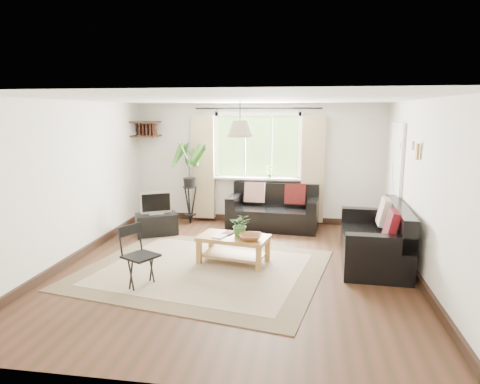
% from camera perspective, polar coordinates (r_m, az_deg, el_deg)
% --- Properties ---
extents(floor, '(5.50, 5.50, 0.00)m').
position_cam_1_polar(floor, '(6.30, -0.57, -10.10)').
color(floor, '#322010').
rests_on(floor, ground).
extents(ceiling, '(5.50, 5.50, 0.00)m').
position_cam_1_polar(ceiling, '(5.89, -0.61, 12.29)').
color(ceiling, white).
rests_on(ceiling, floor).
extents(wall_back, '(5.00, 0.02, 2.40)m').
position_cam_1_polar(wall_back, '(8.68, 2.38, 3.80)').
color(wall_back, white).
rests_on(wall_back, floor).
extents(wall_front, '(5.00, 0.02, 2.40)m').
position_cam_1_polar(wall_front, '(3.37, -8.28, -7.27)').
color(wall_front, white).
rests_on(wall_front, floor).
extents(wall_left, '(0.02, 5.50, 2.40)m').
position_cam_1_polar(wall_left, '(6.84, -21.72, 1.21)').
color(wall_left, white).
rests_on(wall_left, floor).
extents(wall_right, '(0.02, 5.50, 2.40)m').
position_cam_1_polar(wall_right, '(6.10, 23.27, 0.04)').
color(wall_right, white).
rests_on(wall_right, floor).
extents(rug, '(3.76, 3.39, 0.02)m').
position_cam_1_polar(rug, '(6.26, -4.90, -10.18)').
color(rug, beige).
rests_on(rug, floor).
extents(window, '(2.50, 0.16, 2.16)m').
position_cam_1_polar(window, '(8.60, 2.37, 6.09)').
color(window, white).
rests_on(window, wall_back).
extents(door, '(0.06, 0.96, 2.06)m').
position_cam_1_polar(door, '(7.76, 19.89, 0.87)').
color(door, silver).
rests_on(door, wall_right).
extents(corner_shelf, '(0.50, 0.50, 0.34)m').
position_cam_1_polar(corner_shelf, '(8.92, -12.45, 8.20)').
color(corner_shelf, black).
rests_on(corner_shelf, wall_back).
extents(pendant_lamp, '(0.36, 0.36, 0.54)m').
position_cam_1_polar(pendant_lamp, '(6.29, 0.00, 8.99)').
color(pendant_lamp, beige).
rests_on(pendant_lamp, ceiling).
extents(wall_sconce, '(0.12, 0.12, 0.28)m').
position_cam_1_polar(wall_sconce, '(6.30, 22.34, 5.38)').
color(wall_sconce, beige).
rests_on(wall_sconce, wall_right).
extents(sofa_back, '(1.77, 0.99, 0.80)m').
position_cam_1_polar(sofa_back, '(8.30, 4.44, -2.12)').
color(sofa_back, black).
rests_on(sofa_back, floor).
extents(sofa_right, '(1.83, 0.98, 0.84)m').
position_cam_1_polar(sofa_right, '(6.69, 17.40, -5.54)').
color(sofa_right, black).
rests_on(sofa_right, floor).
extents(coffee_table, '(1.11, 0.74, 0.42)m').
position_cam_1_polar(coffee_table, '(6.43, -0.86, -7.68)').
color(coffee_table, '#9A6632').
rests_on(coffee_table, floor).
extents(table_plant, '(0.33, 0.29, 0.34)m').
position_cam_1_polar(table_plant, '(6.33, 0.07, -4.38)').
color(table_plant, '#346227').
rests_on(table_plant, coffee_table).
extents(bowl, '(0.37, 0.37, 0.08)m').
position_cam_1_polar(bowl, '(6.18, 1.44, -6.02)').
color(bowl, brown).
rests_on(bowl, coffee_table).
extents(book_a, '(0.22, 0.26, 0.02)m').
position_cam_1_polar(book_a, '(6.38, -3.36, -5.81)').
color(book_a, white).
rests_on(book_a, coffee_table).
extents(book_b, '(0.21, 0.25, 0.02)m').
position_cam_1_polar(book_b, '(6.54, -2.21, -5.37)').
color(book_b, '#542421').
rests_on(book_b, coffee_table).
extents(tv_stand, '(0.84, 0.71, 0.39)m').
position_cam_1_polar(tv_stand, '(8.01, -11.05, -4.28)').
color(tv_stand, black).
rests_on(tv_stand, floor).
extents(tv, '(0.59, 0.43, 0.43)m').
position_cam_1_polar(tv, '(7.91, -11.15, -1.38)').
color(tv, '#A5A5AA').
rests_on(tv, tv_stand).
extents(palm_stand, '(0.69, 0.69, 1.65)m').
position_cam_1_polar(palm_stand, '(8.61, -6.74, 1.15)').
color(palm_stand, black).
rests_on(palm_stand, floor).
extents(folding_chair, '(0.56, 0.56, 0.80)m').
position_cam_1_polar(folding_chair, '(5.68, -13.08, -8.47)').
color(folding_chair, black).
rests_on(folding_chair, floor).
extents(sill_plant, '(0.14, 0.10, 0.27)m').
position_cam_1_polar(sill_plant, '(8.55, 3.95, 2.78)').
color(sill_plant, '#2D6023').
rests_on(sill_plant, window).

